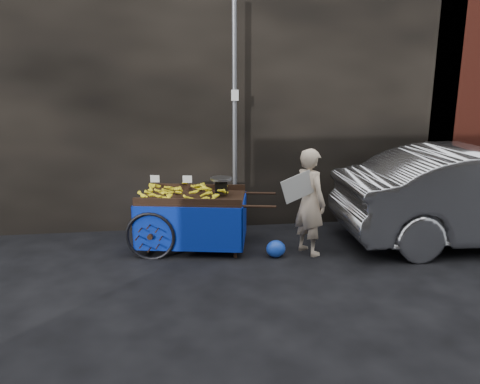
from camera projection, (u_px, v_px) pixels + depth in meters
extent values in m
plane|color=black|center=(226.00, 259.00, 7.11)|extent=(80.00, 80.00, 0.00)
cube|color=black|center=(159.00, 87.00, 8.88)|extent=(11.00, 2.00, 5.00)
cube|color=#591E14|center=(475.00, 86.00, 9.70)|extent=(3.00, 2.00, 5.00)
cylinder|color=slate|center=(235.00, 119.00, 7.91)|extent=(0.08, 0.08, 4.00)
cube|color=white|center=(235.00, 95.00, 7.77)|extent=(0.12, 0.02, 0.18)
cube|color=black|center=(192.00, 198.00, 7.44)|extent=(1.80, 1.32, 0.06)
cube|color=black|center=(197.00, 187.00, 7.89)|extent=(1.61, 0.36, 0.10)
cube|color=black|center=(187.00, 202.00, 6.96)|extent=(1.61, 0.36, 0.10)
cube|color=black|center=(235.00, 232.00, 7.10)|extent=(0.06, 0.06, 0.82)
cube|color=black|center=(239.00, 216.00, 7.89)|extent=(0.06, 0.06, 0.82)
cylinder|color=black|center=(259.00, 207.00, 6.98)|extent=(0.51, 0.14, 0.04)
cylinder|color=black|center=(260.00, 193.00, 7.77)|extent=(0.51, 0.14, 0.04)
torus|color=black|center=(150.00, 237.00, 7.05)|extent=(0.76, 0.20, 0.77)
torus|color=black|center=(166.00, 215.00, 8.12)|extent=(0.76, 0.20, 0.77)
cylinder|color=black|center=(159.00, 225.00, 7.58)|extent=(0.27, 1.13, 0.05)
cube|color=#082B99|center=(187.00, 230.00, 7.02)|extent=(1.65, 0.34, 0.70)
cube|color=#082B99|center=(198.00, 210.00, 8.03)|extent=(1.65, 0.34, 0.70)
cube|color=#082B99|center=(142.00, 218.00, 7.57)|extent=(0.23, 1.05, 0.70)
cube|color=#082B99|center=(244.00, 220.00, 7.47)|extent=(0.23, 1.05, 0.70)
cube|color=black|center=(221.00, 187.00, 7.42)|extent=(0.21, 0.18, 0.16)
cylinder|color=silver|center=(221.00, 179.00, 7.38)|extent=(0.41, 0.41, 0.03)
cube|color=white|center=(155.00, 179.00, 7.28)|extent=(0.14, 0.04, 0.11)
cube|color=white|center=(187.00, 179.00, 7.25)|extent=(0.14, 0.04, 0.11)
imported|color=beige|center=(310.00, 202.00, 7.18)|extent=(0.63, 0.72, 1.66)
cube|color=silver|center=(298.00, 187.00, 6.92)|extent=(0.57, 0.15, 0.50)
ellipsoid|color=blue|center=(276.00, 249.00, 7.17)|extent=(0.30, 0.24, 0.27)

